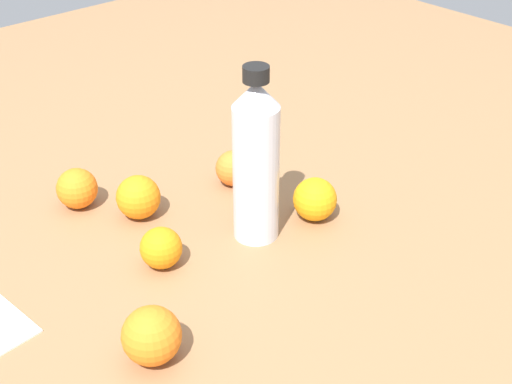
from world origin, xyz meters
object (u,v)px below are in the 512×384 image
object	(u,v)px
orange_0	(233,168)
orange_2	(315,199)
water_bottle	(256,160)
orange_3	(161,248)
orange_5	(77,188)
orange_1	(152,336)
orange_4	(138,197)

from	to	relation	value
orange_0	orange_2	size ratio (longest dim) A/B	0.88
water_bottle	orange_3	xyz separation A→B (m)	(-0.03, -0.16, -0.10)
orange_2	water_bottle	bearing A→B (deg)	-106.37
water_bottle	orange_0	bearing A→B (deg)	54.30
water_bottle	orange_5	bearing A→B (deg)	114.48
orange_3	water_bottle	bearing A→B (deg)	78.05
orange_2	orange_5	distance (m)	0.40
orange_2	orange_5	world-z (taller)	orange_2
water_bottle	orange_5	distance (m)	0.33
water_bottle	orange_0	world-z (taller)	water_bottle
orange_0	orange_1	world-z (taller)	orange_1
water_bottle	orange_4	bearing A→B (deg)	114.82
water_bottle	orange_1	size ratio (longest dim) A/B	3.72
orange_1	orange_3	xyz separation A→B (m)	(-0.15, 0.12, -0.01)
water_bottle	orange_5	xyz separation A→B (m)	(-0.27, -0.17, -0.10)
orange_3	orange_5	size ratio (longest dim) A/B	0.92
orange_1	orange_2	distance (m)	0.40
orange_3	orange_5	distance (m)	0.23
orange_2	orange_5	xyz separation A→B (m)	(-0.30, -0.27, -0.00)
orange_3	orange_5	xyz separation A→B (m)	(-0.23, -0.01, 0.00)
orange_0	water_bottle	bearing A→B (deg)	-27.51
orange_5	orange_3	bearing A→B (deg)	2.16
orange_4	orange_5	world-z (taller)	orange_4
orange_3	orange_0	bearing A→B (deg)	114.87
orange_0	orange_3	distance (m)	0.26
orange_3	orange_2	bearing A→B (deg)	76.30
orange_0	orange_3	size ratio (longest dim) A/B	0.99
water_bottle	orange_4	distance (m)	0.23
water_bottle	orange_0	distance (m)	0.19
orange_1	orange_3	world-z (taller)	orange_1
orange_2	orange_3	bearing A→B (deg)	-103.70
water_bottle	orange_2	size ratio (longest dim) A/B	3.96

